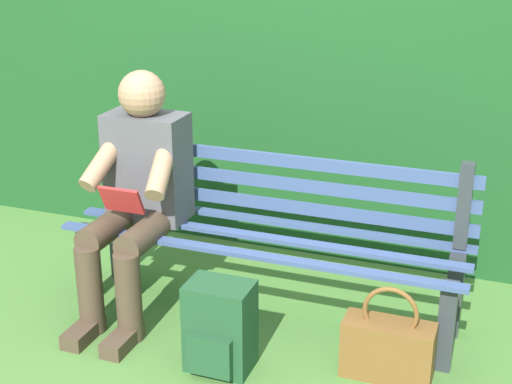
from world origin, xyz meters
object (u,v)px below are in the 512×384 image
Objects in this scene: park_bench at (269,229)px; handbag at (388,347)px; backpack at (220,327)px; person_seated at (137,190)px.

park_bench is 4.54× the size of handbag.
handbag is at bearing 150.95° from park_bench.
park_bench reaches higher than handbag.
handbag is (-0.68, -0.18, -0.06)m from backpack.
park_bench is 0.80m from handbag.
person_seated is 2.76× the size of handbag.
person_seated is 1.35m from handbag.
person_seated is at bearing -8.63° from handbag.
handbag is at bearing -165.16° from backpack.
park_bench is 0.59m from backpack.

